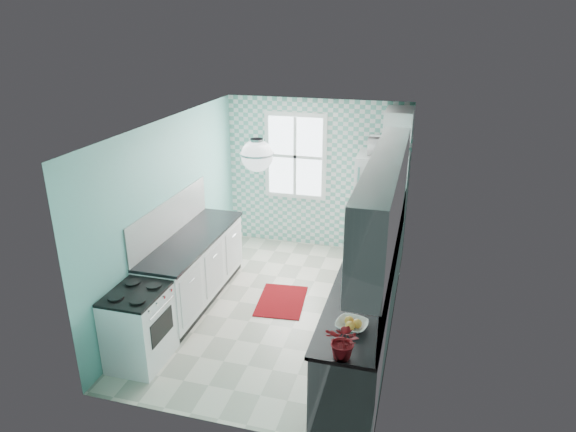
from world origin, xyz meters
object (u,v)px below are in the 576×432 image
(ceiling_light, at_px, (257,155))
(potted_plant, at_px, (344,341))
(fridge, at_px, (380,209))
(fruit_bowl, at_px, (352,325))
(stove, at_px, (139,326))
(microwave, at_px, (384,146))
(sink, at_px, (378,237))

(ceiling_light, relative_size, potted_plant, 1.03)
(fridge, relative_size, fruit_bowl, 5.93)
(stove, bearing_deg, fruit_bowl, -2.54)
(ceiling_light, xyz_separation_m, fruit_bowl, (1.20, -0.86, -1.35))
(ceiling_light, bearing_deg, fridge, 67.11)
(stove, distance_m, potted_plant, 2.56)
(ceiling_light, distance_m, microwave, 2.89)
(potted_plant, bearing_deg, fridge, 91.31)
(stove, distance_m, microwave, 4.30)
(fridge, distance_m, sink, 1.22)
(fridge, xyz_separation_m, stove, (-2.31, -3.33, -0.43))
(stove, bearing_deg, fridge, 56.54)
(microwave, bearing_deg, fridge, 54.23)
(ceiling_light, bearing_deg, potted_plant, -47.77)
(fruit_bowl, bearing_deg, fridge, 91.48)
(fridge, bearing_deg, stove, -128.31)
(ceiling_light, xyz_separation_m, potted_plant, (1.20, -1.32, -1.21))
(stove, relative_size, fruit_bowl, 2.91)
(fridge, bearing_deg, fruit_bowl, -92.12)
(fruit_bowl, height_order, potted_plant, potted_plant)
(microwave, bearing_deg, ceiling_light, 67.67)
(fridge, distance_m, microwave, 1.01)
(ceiling_light, xyz_separation_m, microwave, (1.11, 2.63, -0.43))
(ceiling_light, distance_m, fridge, 3.20)
(ceiling_light, relative_size, stove, 0.40)
(ceiling_light, relative_size, sink, 0.66)
(ceiling_light, height_order, stove, ceiling_light)
(sink, xyz_separation_m, potted_plant, (-0.00, -2.74, 0.18))
(stove, bearing_deg, ceiling_light, 31.68)
(fridge, height_order, fruit_bowl, fridge)
(sink, relative_size, fruit_bowl, 1.79)
(microwave, bearing_deg, stove, 55.85)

